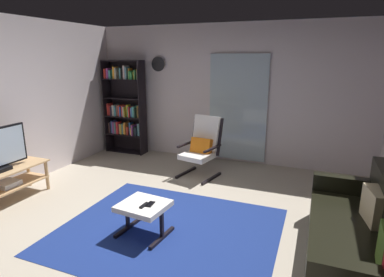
{
  "coord_description": "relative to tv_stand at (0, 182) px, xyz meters",
  "views": [
    {
      "loc": [
        1.63,
        -3.0,
        2.0
      ],
      "look_at": [
        0.02,
        1.05,
        0.87
      ],
      "focal_mm": 29.81,
      "sensor_mm": 36.0,
      "label": 1
    }
  ],
  "objects": [
    {
      "name": "tv_stand",
      "position": [
        0.0,
        0.0,
        0.0
      ],
      "size": [
        0.48,
        1.38,
        0.48
      ],
      "color": "tan",
      "rests_on": "ground"
    },
    {
      "name": "glass_door_panel",
      "position": [
        2.57,
        3.02,
        0.73
      ],
      "size": [
        1.1,
        0.01,
        2.0
      ],
      "primitive_type": "cube",
      "color": "silver"
    },
    {
      "name": "ground_plane",
      "position": [
        2.34,
        0.18,
        -0.32
      ],
      "size": [
        7.02,
        7.02,
        0.0
      ],
      "primitive_type": "plane",
      "color": "#B1A591"
    },
    {
      "name": "tv_remote",
      "position": [
        2.28,
        -0.01,
        0.08
      ],
      "size": [
        0.05,
        0.15,
        0.02
      ],
      "primitive_type": "cube",
      "rotation": [
        0.0,
        0.0,
        -0.06
      ],
      "color": "black",
      "rests_on": "ottoman"
    },
    {
      "name": "area_rug",
      "position": [
        2.46,
        0.21,
        -0.31
      ],
      "size": [
        2.51,
        2.11,
        0.01
      ],
      "primitive_type": "cube",
      "color": "navy",
      "rests_on": "ground"
    },
    {
      "name": "wall_clock",
      "position": [
        0.92,
        3.01,
        1.53
      ],
      "size": [
        0.29,
        0.03,
        0.29
      ],
      "color": "silver"
    },
    {
      "name": "wall_back",
      "position": [
        2.34,
        3.08,
        0.98
      ],
      "size": [
        5.6,
        0.06,
        2.6
      ],
      "primitive_type": "cube",
      "color": "silver",
      "rests_on": "ground"
    },
    {
      "name": "cell_phone",
      "position": [
        2.32,
        0.05,
        0.07
      ],
      "size": [
        0.08,
        0.15,
        0.01
      ],
      "primitive_type": "cube",
      "rotation": [
        0.0,
        0.0,
        0.09
      ],
      "color": "black",
      "rests_on": "ottoman"
    },
    {
      "name": "leather_sofa",
      "position": [
        4.47,
        0.26,
        0.0
      ],
      "size": [
        0.8,
        1.95,
        0.87
      ],
      "color": "black",
      "rests_on": "ground"
    },
    {
      "name": "bookshelf_near_tv",
      "position": [
        0.21,
        2.82,
        0.66
      ],
      "size": [
        0.87,
        0.3,
        1.93
      ],
      "color": "black",
      "rests_on": "ground"
    },
    {
      "name": "ottoman",
      "position": [
        2.24,
        0.04,
        0.0
      ],
      "size": [
        0.56,
        0.53,
        0.39
      ],
      "color": "white",
      "rests_on": "ground"
    },
    {
      "name": "lounge_armchair",
      "position": [
        2.2,
        2.09,
        0.22
      ],
      "size": [
        0.68,
        0.75,
        1.02
      ],
      "color": "black",
      "rests_on": "ground"
    }
  ]
}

